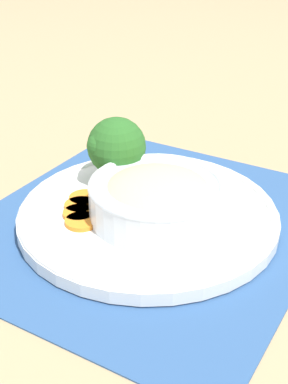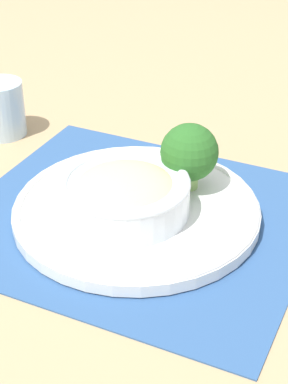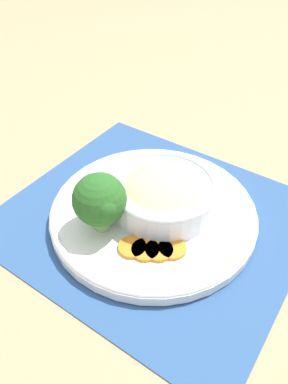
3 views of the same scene
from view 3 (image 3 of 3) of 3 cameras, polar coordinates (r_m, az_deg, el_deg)
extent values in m
plane|color=tan|center=(0.61, 1.39, -4.01)|extent=(4.00, 4.00, 0.00)
cube|color=#2D5184|center=(0.60, 1.40, -3.88)|extent=(0.49, 0.45, 0.00)
cylinder|color=white|center=(0.60, 1.41, -3.21)|extent=(0.33, 0.33, 0.02)
torus|color=white|center=(0.59, 1.42, -2.66)|extent=(0.32, 0.32, 0.01)
cylinder|color=silver|center=(0.58, 2.96, -0.44)|extent=(0.16, 0.16, 0.04)
torus|color=silver|center=(0.57, 3.04, 1.19)|extent=(0.17, 0.17, 0.01)
ellipsoid|color=beige|center=(0.58, 3.00, 0.36)|extent=(0.14, 0.14, 0.05)
cylinder|color=#84AD5B|center=(0.56, -6.45, -4.29)|extent=(0.03, 0.03, 0.02)
sphere|color=#286023|center=(0.53, -6.79, -1.15)|extent=(0.08, 0.08, 0.08)
sphere|color=#286023|center=(0.51, -5.95, -2.30)|extent=(0.04, 0.04, 0.04)
sphere|color=#286023|center=(0.54, -7.67, 0.50)|extent=(0.03, 0.03, 0.03)
cylinder|color=orange|center=(0.54, -1.80, -8.39)|extent=(0.04, 0.04, 0.01)
cylinder|color=orange|center=(0.53, 0.21, -8.81)|extent=(0.04, 0.04, 0.01)
cylinder|color=orange|center=(0.53, 2.30, -8.86)|extent=(0.04, 0.04, 0.01)
cylinder|color=orange|center=(0.54, 4.34, -8.55)|extent=(0.04, 0.04, 0.01)
camera|label=1|loc=(0.70, 60.66, 16.36)|focal=50.00mm
camera|label=2|loc=(1.13, 8.54, 43.65)|focal=60.00mm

